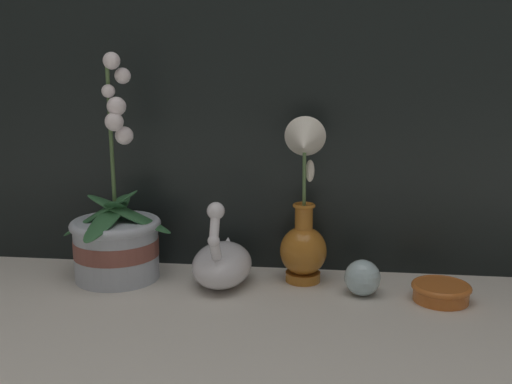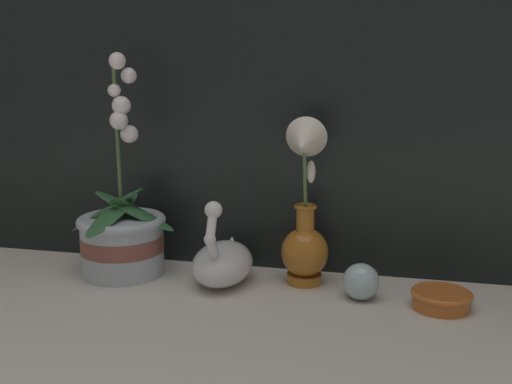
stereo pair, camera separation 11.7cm
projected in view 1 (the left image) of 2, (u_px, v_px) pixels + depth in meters
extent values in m
plane|color=beige|center=(260.00, 307.00, 1.10)|extent=(2.80, 2.80, 0.00)
cylinder|color=#B2BCCC|center=(117.00, 249.00, 1.24)|extent=(0.17, 0.17, 0.12)
cylinder|color=brown|center=(117.00, 247.00, 1.23)|extent=(0.17, 0.17, 0.03)
torus|color=#B2BCCC|center=(115.00, 224.00, 1.22)|extent=(0.19, 0.19, 0.02)
cylinder|color=#4C6B3D|center=(111.00, 143.00, 1.19)|extent=(0.01, 0.01, 0.32)
ellipsoid|color=#2D6038|center=(129.00, 214.00, 1.22)|extent=(0.18, 0.05, 0.08)
ellipsoid|color=#2D6038|center=(117.00, 210.00, 1.25)|extent=(0.08, 0.16, 0.08)
ellipsoid|color=#2D6038|center=(100.00, 213.00, 1.22)|extent=(0.17, 0.06, 0.11)
ellipsoid|color=#2D6038|center=(108.00, 217.00, 1.19)|extent=(0.07, 0.19, 0.07)
sphere|color=white|center=(112.00, 61.00, 1.15)|extent=(0.03, 0.03, 0.03)
sphere|color=white|center=(123.00, 76.00, 1.17)|extent=(0.03, 0.03, 0.03)
sphere|color=white|center=(108.00, 91.00, 1.16)|extent=(0.03, 0.03, 0.03)
sphere|color=white|center=(116.00, 106.00, 1.15)|extent=(0.04, 0.04, 0.04)
sphere|color=white|center=(114.00, 122.00, 1.15)|extent=(0.04, 0.04, 0.04)
sphere|color=white|center=(124.00, 136.00, 1.18)|extent=(0.04, 0.04, 0.04)
ellipsoid|color=white|center=(222.00, 265.00, 1.20)|extent=(0.12, 0.17, 0.08)
cone|color=white|center=(227.00, 249.00, 1.26)|extent=(0.06, 0.08, 0.07)
cylinder|color=white|center=(216.00, 251.00, 1.13)|extent=(0.02, 0.05, 0.06)
sphere|color=white|center=(214.00, 241.00, 1.11)|extent=(0.02, 0.02, 0.02)
cylinder|color=white|center=(215.00, 226.00, 1.11)|extent=(0.02, 0.04, 0.06)
sphere|color=white|center=(216.00, 211.00, 1.12)|extent=(0.03, 0.03, 0.03)
cylinder|color=#B26B23|center=(303.00, 276.00, 1.23)|extent=(0.07, 0.07, 0.02)
ellipsoid|color=#B26B23|center=(303.00, 251.00, 1.22)|extent=(0.10, 0.10, 0.10)
cylinder|color=#B26B23|center=(304.00, 217.00, 1.20)|extent=(0.04, 0.04, 0.05)
torus|color=#B26B23|center=(304.00, 206.00, 1.20)|extent=(0.05, 0.05, 0.01)
cylinder|color=#567A47|center=(304.00, 180.00, 1.17)|extent=(0.01, 0.04, 0.11)
cone|color=white|center=(304.00, 142.00, 1.13)|extent=(0.08, 0.09, 0.09)
ellipsoid|color=white|center=(310.00, 171.00, 1.17)|extent=(0.02, 0.02, 0.04)
sphere|color=silver|center=(362.00, 278.00, 1.15)|extent=(0.07, 0.07, 0.07)
cylinder|color=#C66628|center=(441.00, 293.00, 1.12)|extent=(0.10, 0.10, 0.03)
torus|color=#C66628|center=(441.00, 287.00, 1.12)|extent=(0.11, 0.11, 0.01)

